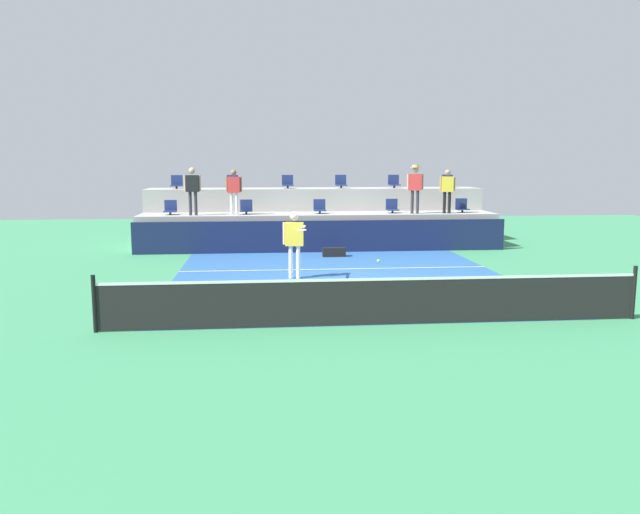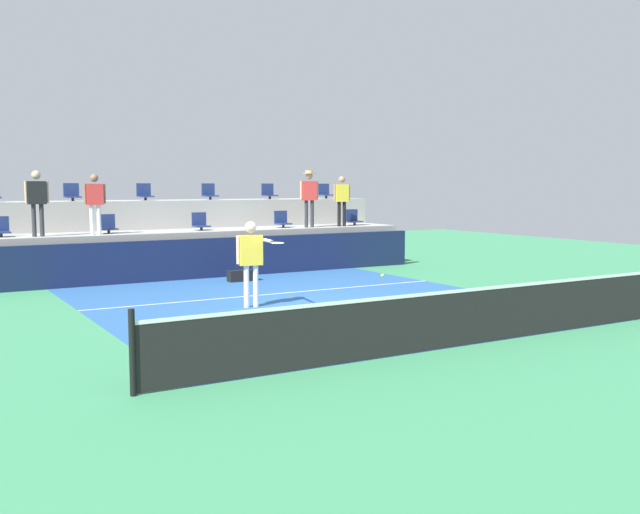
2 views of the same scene
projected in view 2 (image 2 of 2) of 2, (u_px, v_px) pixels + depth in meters
The scene contains 24 objects.
ground_plane at pixel (328, 309), 14.69m from camera, with size 40.00×40.00×0.00m, color #388456.
court_inner_paint at pixel (305, 302), 15.55m from camera, with size 9.00×10.00×0.01m, color #285693.
court_service_line at pixel (275, 294), 16.75m from camera, with size 9.00×0.06×0.00m, color white.
tennis_net at pixel (460, 316), 11.22m from camera, with size 10.48×0.08×1.07m.
sponsor_backboard at pixel (216, 258), 19.78m from camera, with size 13.00×0.16×1.10m, color #141E42.
seating_tier_lower at pixel (199, 251), 20.88m from camera, with size 13.00×1.80×1.25m, color #9E9E99.
seating_tier_upper at pixel (178, 233), 22.38m from camera, with size 13.00×1.80×2.10m, color #9E9E99.
stadium_chair_lower_far_left at pixel (0, 228), 18.03m from camera, with size 0.44×0.40×0.52m.
stadium_chair_lower_left at pixel (108, 225), 19.40m from camera, with size 0.44×0.40×0.52m.
stadium_chair_lower_center at pixel (200, 223), 20.75m from camera, with size 0.44×0.40×0.52m.
stadium_chair_lower_right at pixel (282, 221), 22.11m from camera, with size 0.44×0.40×0.52m.
stadium_chair_lower_far_right at pixel (353, 219), 23.46m from camera, with size 0.44×0.40×0.52m.
stadium_chair_upper_left at pixel (72, 194), 20.58m from camera, with size 0.44×0.40×0.52m.
stadium_chair_upper_mid_left at pixel (145, 193), 21.66m from camera, with size 0.44×0.40×0.52m.
stadium_chair_upper_mid_right at pixel (209, 193), 22.72m from camera, with size 0.44×0.40×0.52m.
stadium_chair_upper_right at pixel (269, 193), 23.79m from camera, with size 0.44×0.40×0.52m.
stadium_chair_upper_far_right at pixel (325, 192), 24.91m from camera, with size 0.44×0.40×0.52m.
tennis_player at pixel (252, 254), 14.81m from camera, with size 0.62×1.29×1.81m.
spectator_leaning_on_rail at pixel (37, 197), 18.05m from camera, with size 0.59×0.22×1.68m.
spectator_in_grey at pixel (95, 199), 18.79m from camera, with size 0.57×0.23×1.60m.
spectator_with_hat at pixel (309, 192), 22.08m from camera, with size 0.60×0.48×1.77m.
spectator_in_white at pixel (342, 197), 22.70m from camera, with size 0.57×0.25×1.60m.
tennis_ball at pixel (382, 275), 14.05m from camera, with size 0.07×0.07×0.07m.
equipment_bag at pixel (242, 276), 19.00m from camera, with size 0.76×0.28×0.30m, color black.
Camera 2 is at (-7.54, -12.40, 2.54)m, focal length 39.94 mm.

